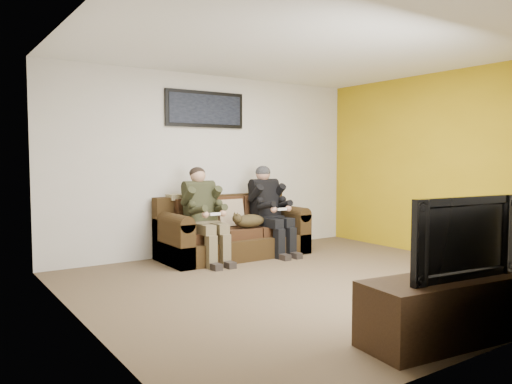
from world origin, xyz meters
TOP-DOWN VIEW (x-y plane):
  - floor at (0.00, 0.00)m, footprint 5.00×5.00m
  - ceiling at (0.00, 0.00)m, footprint 5.00×5.00m
  - wall_back at (0.00, 2.25)m, footprint 5.00×0.00m
  - wall_front at (0.00, -2.25)m, footprint 5.00×0.00m
  - wall_left at (-2.50, 0.00)m, footprint 0.00×4.50m
  - wall_right at (2.50, 0.00)m, footprint 0.00×4.50m
  - accent_wall_right at (2.49, 0.00)m, footprint 0.00×4.50m
  - sofa at (0.07, 1.82)m, footprint 2.10×0.91m
  - throw_pillow at (0.07, 1.86)m, footprint 0.40×0.19m
  - throw_blanket at (-0.57, 2.09)m, footprint 0.43×0.21m
  - person_left at (-0.47, 1.65)m, footprint 0.51×0.87m
  - person_right at (0.61, 1.65)m, footprint 0.51×0.86m
  - cat at (0.19, 1.57)m, footprint 0.66×0.26m
  - framed_poster at (-0.13, 2.22)m, footprint 1.25×0.05m
  - tv_stand at (-0.22, -1.95)m, footprint 1.61×0.68m
  - television at (-0.22, -1.95)m, footprint 1.09×0.27m

SIDE VIEW (x-z plane):
  - floor at x=0.00m, z-range 0.00..0.00m
  - tv_stand at x=-0.22m, z-range 0.00..0.49m
  - sofa at x=0.07m, z-range -0.11..0.75m
  - cat at x=0.19m, z-range 0.40..0.64m
  - throw_pillow at x=0.07m, z-range 0.41..0.81m
  - person_left at x=-0.47m, z-range 0.07..1.35m
  - person_right at x=0.61m, z-range 0.07..1.36m
  - television at x=-0.22m, z-range 0.49..1.12m
  - throw_blanket at x=-0.57m, z-range 0.82..0.90m
  - wall_back at x=0.00m, z-range -1.20..3.80m
  - wall_front at x=0.00m, z-range -1.20..3.80m
  - wall_left at x=-2.50m, z-range -0.95..3.55m
  - wall_right at x=2.50m, z-range -0.95..3.55m
  - accent_wall_right at x=2.49m, z-range -0.95..3.55m
  - framed_poster at x=-0.13m, z-range 1.84..2.36m
  - ceiling at x=0.00m, z-range 2.60..2.60m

